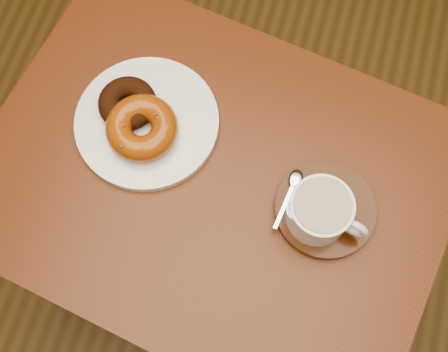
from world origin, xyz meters
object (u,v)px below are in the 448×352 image
(cafe_table, at_px, (214,197))
(saucer, at_px, (325,209))
(donut_plate, at_px, (147,122))
(coffee_cup, at_px, (321,211))

(cafe_table, height_order, saucer, saucer)
(cafe_table, xyz_separation_m, saucer, (0.19, -0.01, 0.13))
(cafe_table, height_order, donut_plate, donut_plate)
(donut_plate, height_order, coffee_cup, coffee_cup)
(cafe_table, xyz_separation_m, coffee_cup, (0.18, -0.03, 0.17))
(donut_plate, xyz_separation_m, coffee_cup, (0.32, -0.09, 0.04))
(donut_plate, distance_m, coffee_cup, 0.33)
(cafe_table, relative_size, coffee_cup, 6.67)
(cafe_table, distance_m, saucer, 0.23)
(coffee_cup, bearing_deg, cafe_table, -174.92)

